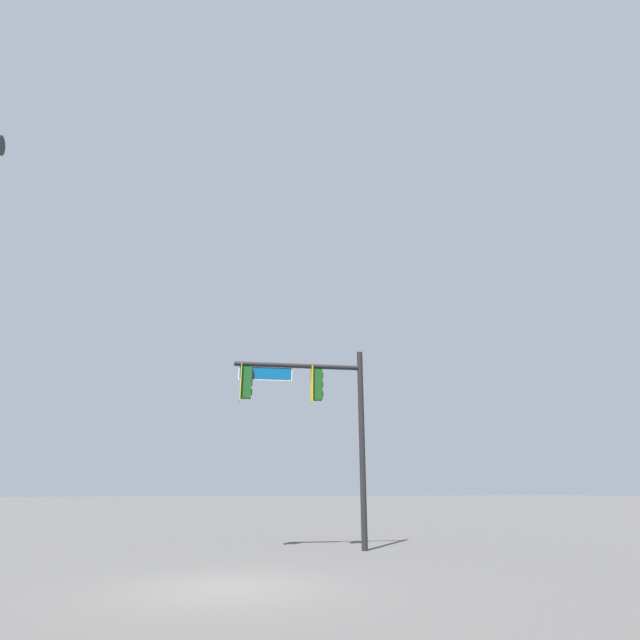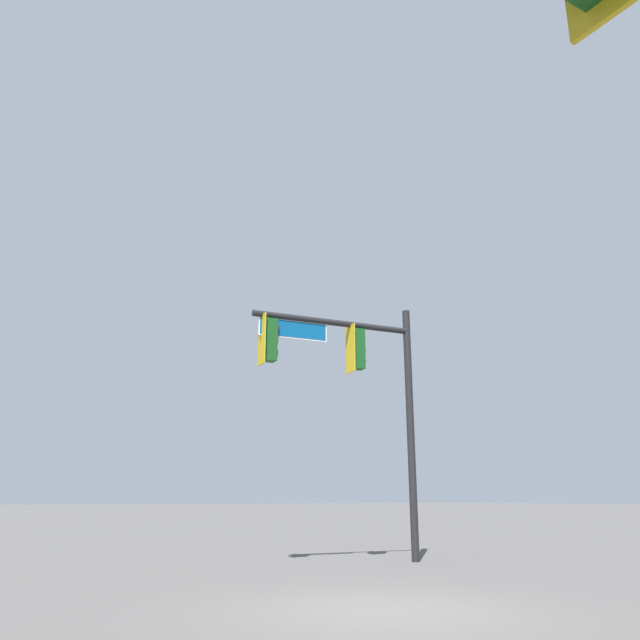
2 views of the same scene
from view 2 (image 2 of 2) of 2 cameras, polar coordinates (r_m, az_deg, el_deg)
The scene contains 2 objects.
ground_plane at distance 9.96m, azimuth 5.93°, elevation -24.91°, with size 400.00×400.00×0.00m, color #514F4C.
signal_pole_near at distance 16.68m, azimuth 2.94°, elevation -4.76°, with size 4.60×1.15×6.71m.
Camera 2 is at (6.28, 7.57, 1.55)m, focal length 35.00 mm.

